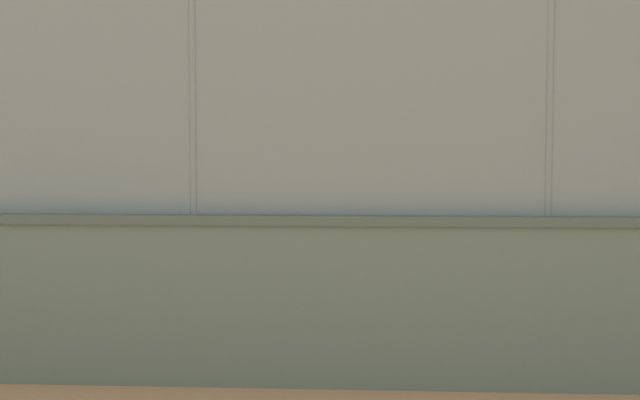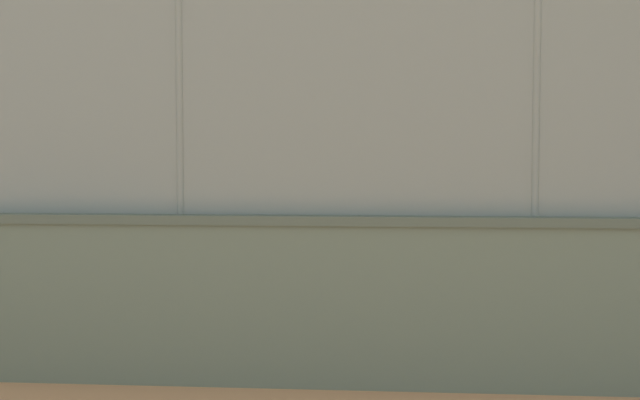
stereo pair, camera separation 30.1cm
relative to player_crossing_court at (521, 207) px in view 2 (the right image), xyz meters
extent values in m
plane|color=tan|center=(3.99, -1.50, -0.87)|extent=(260.00, 260.00, 0.00)
cube|color=slate|center=(1.36, 10.12, -0.17)|extent=(30.95, 0.73, 1.40)
cube|color=#4D594D|center=(1.36, 10.12, 0.57)|extent=(30.95, 0.79, 0.08)
cube|color=gray|center=(1.36, 10.12, 1.56)|extent=(30.33, 0.38, 1.89)
cylinder|color=gray|center=(1.36, 10.12, 1.56)|extent=(0.07, 0.07, 1.89)
cylinder|color=gray|center=(4.39, 10.08, 1.56)|extent=(0.07, 0.07, 1.89)
cylinder|color=#B2B2B2|center=(-0.03, -0.10, -0.50)|extent=(0.16, 0.16, 0.73)
cylinder|color=#B2B2B2|center=(-0.02, 0.09, -0.50)|extent=(0.16, 0.16, 0.73)
cylinder|color=#D14C42|center=(-0.03, -0.01, 0.13)|extent=(0.35, 0.35, 0.54)
cylinder|color=brown|center=(0.01, -0.29, 0.24)|extent=(0.52, 0.11, 0.16)
cylinder|color=brown|center=(0.28, 0.26, 0.24)|extent=(0.52, 0.11, 0.16)
sphere|color=brown|center=(-0.03, -0.01, 0.50)|extent=(0.21, 0.21, 0.21)
cylinder|color=red|center=(-0.03, -0.01, 0.59)|extent=(0.22, 0.22, 0.05)
cylinder|color=black|center=(0.46, 0.26, 0.24)|extent=(0.30, 0.05, 0.04)
ellipsoid|color=#333338|center=(0.68, 0.25, 0.24)|extent=(0.30, 0.04, 0.24)
cylinder|color=#591919|center=(9.14, 2.78, -0.44)|extent=(0.18, 0.18, 0.84)
cylinder|color=#591919|center=(8.94, 2.73, -0.44)|extent=(0.18, 0.18, 0.84)
cylinder|color=white|center=(9.04, 2.75, 0.29)|extent=(0.41, 0.41, 0.62)
cylinder|color=brown|center=(8.66, 2.98, 0.42)|extent=(0.22, 0.60, 0.17)
sphere|color=brown|center=(9.04, 2.75, 0.72)|extent=(0.24, 0.24, 0.24)
cylinder|color=red|center=(9.04, 2.75, 0.83)|extent=(0.30, 0.30, 0.05)
cylinder|color=black|center=(8.63, 3.15, 0.42)|extent=(0.10, 0.30, 0.04)
ellipsoid|color=#333338|center=(8.58, 3.37, 0.42)|extent=(0.09, 0.30, 0.24)
sphere|color=orange|center=(0.44, 1.53, -0.81)|extent=(0.12, 0.12, 0.12)
cube|color=#333338|center=(0.64, 8.87, -0.64)|extent=(0.06, 0.38, 0.45)
camera|label=1|loc=(2.89, 17.84, 1.21)|focal=50.72mm
camera|label=2|loc=(2.59, 17.82, 1.21)|focal=50.72mm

